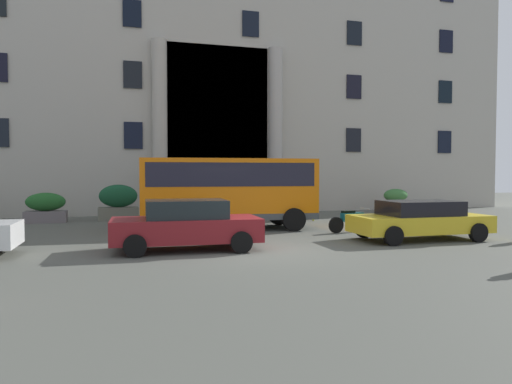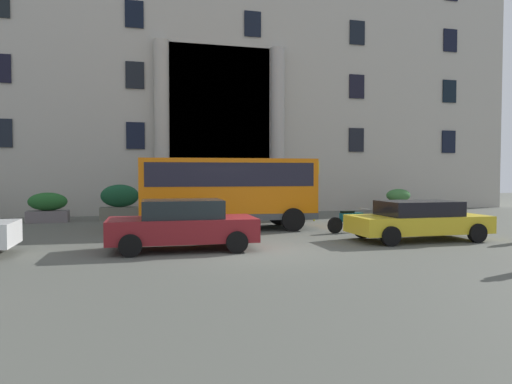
{
  "view_description": "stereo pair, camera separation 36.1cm",
  "coord_description": "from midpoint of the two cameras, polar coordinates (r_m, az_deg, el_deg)",
  "views": [
    {
      "loc": [
        -3.88,
        -13.03,
        2.24
      ],
      "look_at": [
        1.72,
        6.64,
        1.43
      ],
      "focal_mm": 33.4,
      "sensor_mm": 36.0,
      "label": 1
    },
    {
      "loc": [
        -3.53,
        -13.12,
        2.24
      ],
      "look_at": [
        1.72,
        6.64,
        1.43
      ],
      "focal_mm": 33.4,
      "sensor_mm": 36.0,
      "label": 2
    }
  ],
  "objects": [
    {
      "name": "ground_plane",
      "position": [
        13.78,
        0.92,
        -7.35
      ],
      "size": [
        80.0,
        64.0,
        0.12
      ],
      "primitive_type": "cube",
      "color": "#50524A"
    },
    {
      "name": "office_building_facade",
      "position": [
        31.65,
        -8.05,
        15.72
      ],
      "size": [
        40.13,
        9.65,
        19.26
      ],
      "color": "#AAA599",
      "rests_on": "ground_plane"
    },
    {
      "name": "orange_minibus",
      "position": [
        19.0,
        -2.86,
        0.55
      ],
      "size": [
        6.96,
        2.94,
        2.81
      ],
      "rotation": [
        0.0,
        0.0,
        -0.07
      ],
      "color": "orange",
      "rests_on": "ground_plane"
    },
    {
      "name": "bus_stop_sign",
      "position": [
        22.43,
        7.46,
        0.92
      ],
      "size": [
        0.44,
        0.08,
        2.8
      ],
      "color": "#989F18",
      "rests_on": "ground_plane"
    },
    {
      "name": "hedge_planter_far_west",
      "position": [
        23.67,
        -23.27,
        -1.76
      ],
      "size": [
        1.78,
        0.88,
        1.36
      ],
      "color": "slate",
      "rests_on": "ground_plane"
    },
    {
      "name": "hedge_planter_west",
      "position": [
        27.83,
        17.03,
        -1.1
      ],
      "size": [
        1.51,
        0.93,
        1.37
      ],
      "color": "slate",
      "rests_on": "ground_plane"
    },
    {
      "name": "hedge_planter_east",
      "position": [
        24.8,
        0.36,
        -1.33
      ],
      "size": [
        1.45,
        0.72,
        1.42
      ],
      "color": "gray",
      "rests_on": "ground_plane"
    },
    {
      "name": "hedge_planter_entrance_right",
      "position": [
        23.69,
        -15.57,
        -1.26
      ],
      "size": [
        1.86,
        0.85,
        1.7
      ],
      "color": "#666659",
      "rests_on": "ground_plane"
    },
    {
      "name": "parked_compact_extra",
      "position": [
        16.84,
        19.43,
        -3.16
      ],
      "size": [
        4.59,
        2.14,
        1.32
      ],
      "rotation": [
        0.0,
        0.0,
        -0.02
      ],
      "color": "gold",
      "rests_on": "ground_plane"
    },
    {
      "name": "parked_coupe_end",
      "position": [
        14.07,
        -8.09,
        -3.85
      ],
      "size": [
        4.32,
        2.21,
        1.47
      ],
      "rotation": [
        0.0,
        0.0,
        -0.04
      ],
      "color": "maroon",
      "rests_on": "ground_plane"
    },
    {
      "name": "scooter_by_planter",
      "position": [
        18.43,
        11.78,
        -3.33
      ],
      "size": [
        2.05,
        0.6,
        0.89
      ],
      "rotation": [
        0.0,
        0.0,
        0.16
      ],
      "color": "black",
      "rests_on": "ground_plane"
    }
  ]
}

